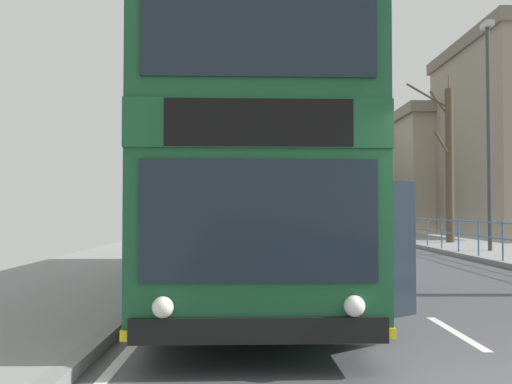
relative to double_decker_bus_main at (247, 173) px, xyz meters
The scene contains 7 objects.
double_decker_bus_main is the anchor object (origin of this frame).
background_bus_far_lane 26.41m from the double_decker_bus_main, 77.55° to the left, with size 2.78×11.03×3.17m.
pedestrian_railing_far_kerb 11.05m from the double_decker_bus_main, 49.49° to the left, with size 0.05×33.68×1.10m.
street_lamp_far_side 12.39m from the double_decker_bus_main, 46.32° to the left, with size 0.28×0.60×7.99m.
bare_tree_far_00 16.51m from the double_decker_bus_main, 57.73° to the left, with size 2.17×2.44×7.56m.
bare_tree_far_02 30.74m from the double_decker_bus_main, 73.35° to the left, with size 3.25×3.62×7.02m.
background_building_01 37.25m from the double_decker_bus_main, 64.06° to the left, with size 12.21×17.83×8.45m.
Camera 1 is at (-2.61, -4.62, 1.56)m, focal length 39.84 mm.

